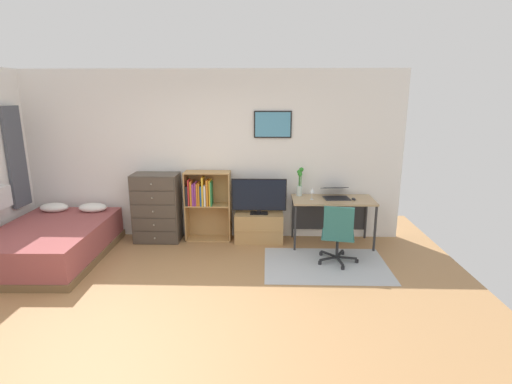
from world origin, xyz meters
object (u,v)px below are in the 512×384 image
tv_stand (259,227)px  bamboo_vase (300,181)px  bookshelf (204,200)px  wine_glass (312,191)px  television (259,196)px  dresser (157,208)px  office_chair (338,233)px  desk (332,206)px  computer_mouse (354,199)px  laptop (336,193)px  bed (52,242)px

tv_stand → bamboo_vase: (0.64, 0.08, 0.74)m
bookshelf → wine_glass: (1.70, -0.19, 0.21)m
bookshelf → television: 0.89m
dresser → office_chair: size_ratio=1.28×
television → bamboo_vase: bamboo_vase is taller
dresser → tv_stand: size_ratio=1.43×
dresser → desk: (2.79, -0.01, 0.06)m
computer_mouse → dresser: bearing=177.3°
dresser → computer_mouse: dresser is taller
bookshelf → laptop: bookshelf is taller
desk → bed: bearing=-169.3°
laptop → dresser: bearing=175.0°
desk → wine_glass: size_ratio=6.98×
office_chair → wine_glass: bearing=121.9°
laptop → bookshelf: bearing=173.2°
bed → office_chair: size_ratio=2.37×
tv_stand → computer_mouse: size_ratio=7.37×
wine_glass → tv_stand: bearing=170.4°
wine_glass → television: bearing=171.9°
bed → office_chair: office_chair is taller
bookshelf → tv_stand: (0.88, -0.05, -0.43)m
desk → computer_mouse: 0.36m
tv_stand → bamboo_vase: bamboo_vase is taller
television → laptop: size_ratio=1.92×
computer_mouse → bamboo_vase: 0.88m
bookshelf → laptop: (2.08, -0.06, 0.14)m
laptop → computer_mouse: 0.30m
bed → bookshelf: bearing=21.1°
computer_mouse → desk: bearing=156.8°
office_chair → bamboo_vase: size_ratio=1.87×
laptop → wine_glass: (-0.38, -0.13, 0.07)m
office_chair → computer_mouse: size_ratio=8.27×
television → bookshelf: bearing=175.3°
tv_stand → office_chair: size_ratio=0.89×
bed → tv_stand: (2.95, 0.80, -0.02)m
bed → laptop: laptop is taller
bookshelf → bamboo_vase: size_ratio=2.45×
bed → laptop: (4.15, 0.79, 0.55)m
dresser → bamboo_vase: bamboo_vase is taller
television → office_chair: 1.42m
office_chair → bed: bearing=-170.6°
bed → bamboo_vase: bamboo_vase is taller
tv_stand → office_chair: bearing=-38.1°
bed → television: 3.09m
bamboo_vase → desk: bearing=-12.3°
bookshelf → laptop: 2.09m
tv_stand → television: bearing=-90.0°
television → wine_glass: bearing=-8.1°
office_chair → laptop: (0.09, 0.86, 0.35)m
television → desk: bearing=-0.3°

